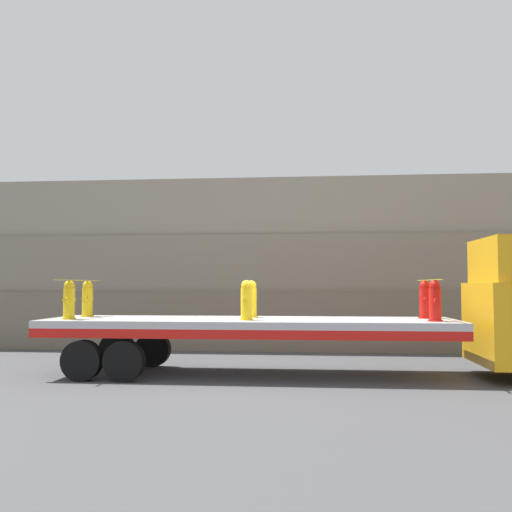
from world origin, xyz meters
name	(u,v)px	position (x,y,z in m)	size (l,w,h in m)	color
ground_plane	(249,375)	(0.00, 0.00, 0.00)	(120.00, 120.00, 0.00)	#474749
rock_cliff	(269,265)	(0.00, 6.21, 2.75)	(60.00, 3.30, 5.49)	#706656
flatbed_trailer	(225,329)	(-0.56, 0.00, 1.05)	(9.32, 2.54, 1.28)	#B2B2B7
fire_hydrant_yellow_near_0	(69,300)	(-4.06, -0.54, 1.71)	(0.32, 0.48, 0.88)	gold
fire_hydrant_yellow_far_0	(87,299)	(-4.06, 0.54, 1.71)	(0.32, 0.48, 0.88)	gold
fire_hydrant_yellow_near_1	(246,301)	(0.00, -0.54, 1.71)	(0.32, 0.48, 0.88)	gold
fire_hydrant_yellow_far_1	(251,299)	(0.00, 0.54, 1.71)	(0.32, 0.48, 0.88)	gold
fire_hydrant_red_near_2	(435,301)	(4.06, -0.54, 1.71)	(0.32, 0.48, 0.88)	red
fire_hydrant_red_far_2	(425,300)	(4.06, 0.54, 1.71)	(0.32, 0.48, 0.88)	red
cargo_strap_rear	(79,280)	(-4.06, 0.00, 2.17)	(0.05, 2.63, 0.01)	yellow
cargo_strap_middle	(429,280)	(4.06, 0.00, 2.17)	(0.05, 2.63, 0.01)	yellow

